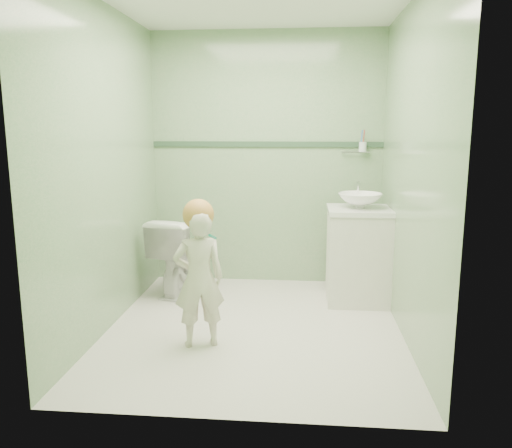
# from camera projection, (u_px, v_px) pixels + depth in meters

# --- Properties ---
(ground) EXTENTS (2.50, 2.50, 0.00)m
(ground) POSITION_uv_depth(u_px,v_px,m) (254.00, 328.00, 3.88)
(ground) COLOR silver
(ground) RESTS_ON ground
(room_shell) EXTENTS (2.50, 2.54, 2.40)m
(room_shell) POSITION_uv_depth(u_px,v_px,m) (254.00, 171.00, 3.65)
(room_shell) COLOR #7CAB79
(room_shell) RESTS_ON ground
(trim_stripe) EXTENTS (2.20, 0.02, 0.05)m
(trim_stripe) POSITION_uv_depth(u_px,v_px,m) (266.00, 144.00, 4.83)
(trim_stripe) COLOR #304D36
(trim_stripe) RESTS_ON room_shell
(vanity) EXTENTS (0.52, 0.50, 0.80)m
(vanity) POSITION_uv_depth(u_px,v_px,m) (358.00, 257.00, 4.41)
(vanity) COLOR white
(vanity) RESTS_ON ground
(counter) EXTENTS (0.54, 0.52, 0.04)m
(counter) POSITION_uv_depth(u_px,v_px,m) (360.00, 210.00, 4.33)
(counter) COLOR white
(counter) RESTS_ON vanity
(basin) EXTENTS (0.37, 0.37, 0.13)m
(basin) POSITION_uv_depth(u_px,v_px,m) (360.00, 201.00, 4.32)
(basin) COLOR white
(basin) RESTS_ON counter
(faucet) EXTENTS (0.03, 0.13, 0.18)m
(faucet) POSITION_uv_depth(u_px,v_px,m) (358.00, 189.00, 4.48)
(faucet) COLOR silver
(faucet) RESTS_ON counter
(cup_holder) EXTENTS (0.26, 0.07, 0.21)m
(cup_holder) POSITION_uv_depth(u_px,v_px,m) (362.00, 147.00, 4.70)
(cup_holder) COLOR silver
(cup_holder) RESTS_ON room_shell
(toilet) EXTENTS (0.56, 0.77, 0.71)m
(toilet) POSITION_uv_depth(u_px,v_px,m) (182.00, 255.00, 4.66)
(toilet) COLOR white
(toilet) RESTS_ON ground
(toddler) EXTENTS (0.41, 0.33, 0.96)m
(toddler) POSITION_uv_depth(u_px,v_px,m) (199.00, 279.00, 3.49)
(toddler) COLOR beige
(toddler) RESTS_ON ground
(hair_cap) EXTENTS (0.21, 0.21, 0.21)m
(hair_cap) POSITION_uv_depth(u_px,v_px,m) (198.00, 215.00, 3.43)
(hair_cap) COLOR #C4883E
(hair_cap) RESTS_ON toddler
(teal_toothbrush) EXTENTS (0.10, 0.14, 0.08)m
(teal_toothbrush) POSITION_uv_depth(u_px,v_px,m) (211.00, 236.00, 3.33)
(teal_toothbrush) COLOR #0E7E6B
(teal_toothbrush) RESTS_ON toddler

